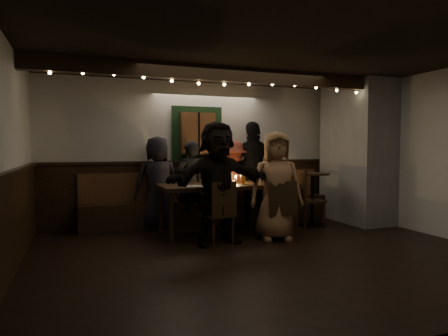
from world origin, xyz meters
name	(u,v)px	position (x,y,z in m)	size (l,w,h in m)	color
room	(284,166)	(1.07, 1.42, 1.07)	(6.02, 5.01, 2.62)	black
dining_table	(228,188)	(0.02, 1.40, 0.73)	(2.24, 0.96, 0.97)	black
chair_near_left	(220,209)	(-0.38, 0.66, 0.51)	(0.50, 0.50, 0.91)	black
chair_near_right	(281,207)	(0.56, 0.58, 0.51)	(0.51, 0.51, 0.90)	black
chair_end	(304,195)	(1.39, 1.30, 0.57)	(0.46, 0.46, 1.00)	black
high_top	(313,192)	(1.67, 1.46, 0.60)	(0.59, 0.59, 0.94)	black
person_a	(158,183)	(-1.00, 2.12, 0.79)	(0.78, 0.50, 1.59)	black
person_b	(190,184)	(-0.43, 2.11, 0.75)	(0.55, 0.36, 1.50)	black
person_c	(217,183)	(0.08, 2.11, 0.75)	(0.73, 0.57, 1.49)	#C3B39F
person_d	(233,182)	(0.40, 2.14, 0.76)	(0.98, 0.56, 1.52)	maroon
person_e	(254,172)	(0.78, 2.07, 0.94)	(1.10, 0.46, 1.88)	black
person_f	(218,183)	(-0.40, 0.70, 0.89)	(1.65, 0.53, 1.78)	black
person_g	(276,186)	(0.52, 0.67, 0.82)	(0.80, 0.52, 1.64)	#996A47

